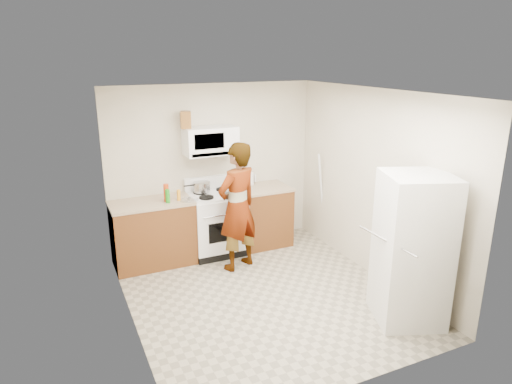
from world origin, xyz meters
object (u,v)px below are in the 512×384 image
fridge (412,249)px  saucepan (202,187)px  person (238,207)px  kettle (249,179)px  microwave (210,141)px  gas_range (216,222)px

fridge → saucepan: 3.13m
person → kettle: person is taller
kettle → saucepan: (-0.81, -0.11, -0.01)m
person → kettle: 1.01m
fridge → microwave: bearing=137.4°
gas_range → microwave: 1.22m
gas_range → person: (0.11, -0.60, 0.41)m
person → fridge: bearing=100.9°
gas_range → person: 0.74m
microwave → gas_range: bearing=-90.0°
microwave → person: microwave is taller
fridge → kettle: 2.94m
kettle → saucepan: kettle is taller
kettle → saucepan: bearing=-164.6°
gas_range → kettle: size_ratio=5.98×
microwave → fridge: size_ratio=0.45×
gas_range → saucepan: gas_range is taller
fridge → gas_range: bearing=138.5°
gas_range → kettle: bearing=20.0°
gas_range → microwave: (0.00, 0.13, 1.21)m
microwave → person: size_ratio=0.42×
microwave → saucepan: size_ratio=3.08×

